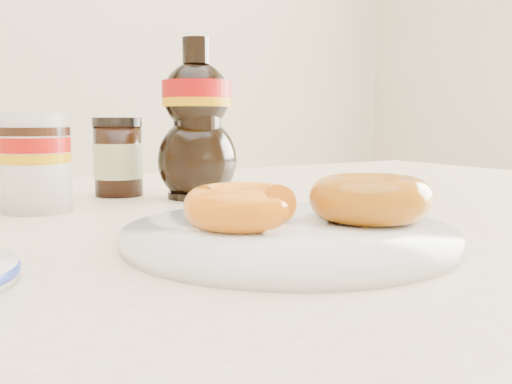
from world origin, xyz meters
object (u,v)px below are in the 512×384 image
donut_whole (370,198)px  nutella_jar (35,159)px  dining_table (218,293)px  dark_jar (118,158)px  plate (289,234)px  donut_bitten (242,206)px  syrup_bottle (197,119)px

donut_whole → nutella_jar: size_ratio=1.00×
dining_table → dark_jar: size_ratio=14.23×
nutella_jar → dark_jar: bearing=33.8°
plate → donut_whole: size_ratio=2.53×
dining_table → donut_bitten: bearing=-109.1°
dining_table → nutella_jar: (-0.15, 0.12, 0.14)m
donut_bitten → syrup_bottle: bearing=83.6°
dining_table → donut_whole: bearing=-68.2°
plate → donut_bitten: bearing=144.3°
nutella_jar → syrup_bottle: (0.19, 0.00, 0.04)m
dining_table → nutella_jar: 0.24m
dark_jar → dining_table: bearing=-78.2°
dining_table → donut_whole: 0.20m
donut_bitten → dark_jar: dark_jar is taller
donut_whole → nutella_jar: nutella_jar is taller
donut_whole → syrup_bottle: syrup_bottle is taller
donut_whole → nutella_jar: 0.35m
donut_whole → donut_bitten: bearing=164.3°
syrup_bottle → donut_whole: bearing=-84.5°
dining_table → plate: plate is taller
plate → dark_jar: size_ratio=2.64×
nutella_jar → plate: bearing=-62.3°
nutella_jar → dark_jar: (0.11, 0.08, -0.01)m
dining_table → donut_bitten: 0.18m
plate → donut_bitten: size_ratio=2.82×
plate → syrup_bottle: size_ratio=1.35×
dining_table → plate: bearing=-95.3°
dining_table → donut_whole: (0.06, -0.16, 0.11)m
donut_whole → dark_jar: bearing=106.4°
dining_table → dark_jar: (-0.04, 0.19, 0.13)m
donut_whole → dark_jar: size_ratio=1.05×
plate → nutella_jar: size_ratio=2.53×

